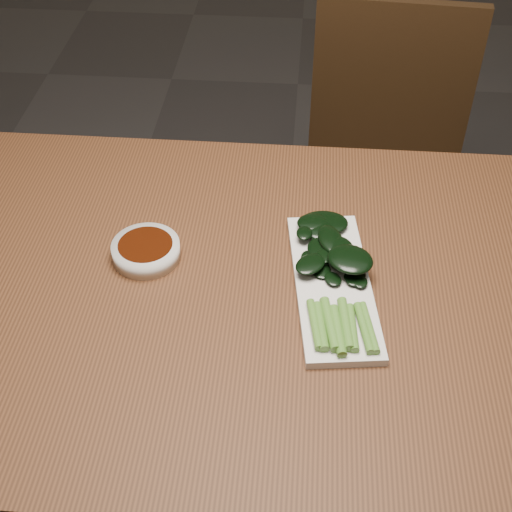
{
  "coord_description": "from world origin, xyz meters",
  "views": [
    {
      "loc": [
        0.04,
        -0.79,
        1.55
      ],
      "look_at": [
        -0.03,
        0.06,
        0.76
      ],
      "focal_mm": 50.0,
      "sensor_mm": 36.0,
      "label": 1
    }
  ],
  "objects_px": {
    "gai_lan": "(332,263)",
    "sauce_bowl": "(146,250)",
    "table": "(268,318)",
    "serving_plate": "(333,285)",
    "chair_far": "(381,175)"
  },
  "relations": [
    {
      "from": "gai_lan",
      "to": "sauce_bowl",
      "type": "bearing_deg",
      "value": 176.49
    },
    {
      "from": "table",
      "to": "serving_plate",
      "type": "distance_m",
      "value": 0.13
    },
    {
      "from": "sauce_bowl",
      "to": "gai_lan",
      "type": "xyz_separation_m",
      "value": [
        0.3,
        -0.02,
        0.01
      ]
    },
    {
      "from": "chair_far",
      "to": "serving_plate",
      "type": "height_order",
      "value": "chair_far"
    },
    {
      "from": "chair_far",
      "to": "gai_lan",
      "type": "xyz_separation_m",
      "value": [
        -0.14,
        -0.65,
        0.29
      ]
    },
    {
      "from": "gai_lan",
      "to": "chair_far",
      "type": "bearing_deg",
      "value": 77.66
    },
    {
      "from": "table",
      "to": "sauce_bowl",
      "type": "bearing_deg",
      "value": 165.6
    },
    {
      "from": "chair_far",
      "to": "gai_lan",
      "type": "relative_size",
      "value": 2.78
    },
    {
      "from": "chair_far",
      "to": "sauce_bowl",
      "type": "distance_m",
      "value": 0.82
    },
    {
      "from": "table",
      "to": "chair_far",
      "type": "height_order",
      "value": "chair_far"
    },
    {
      "from": "sauce_bowl",
      "to": "gai_lan",
      "type": "bearing_deg",
      "value": -3.51
    },
    {
      "from": "table",
      "to": "gai_lan",
      "type": "relative_size",
      "value": 4.37
    },
    {
      "from": "serving_plate",
      "to": "gai_lan",
      "type": "bearing_deg",
      "value": 93.91
    },
    {
      "from": "sauce_bowl",
      "to": "table",
      "type": "bearing_deg",
      "value": -14.4
    },
    {
      "from": "table",
      "to": "chair_far",
      "type": "distance_m",
      "value": 0.75
    }
  ]
}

